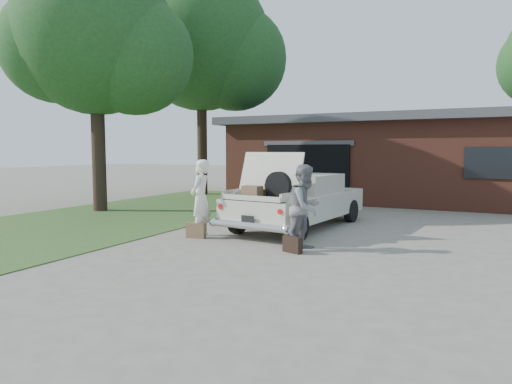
% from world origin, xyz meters
% --- Properties ---
extents(ground, '(90.00, 90.00, 0.00)m').
position_xyz_m(ground, '(0.00, 0.00, 0.00)').
color(ground, gray).
rests_on(ground, ground).
extents(grass_strip, '(6.00, 16.00, 0.02)m').
position_xyz_m(grass_strip, '(-5.50, 3.00, 0.01)').
color(grass_strip, '#2D4C1E').
rests_on(grass_strip, ground).
extents(house, '(12.80, 7.80, 3.30)m').
position_xyz_m(house, '(0.98, 11.47, 1.67)').
color(house, brown).
rests_on(house, ground).
extents(tree_left, '(5.79, 5.03, 8.16)m').
position_xyz_m(tree_left, '(-6.83, 3.02, 5.40)').
color(tree_left, '#38281E').
rests_on(tree_left, ground).
extents(tree_back, '(6.97, 6.06, 9.81)m').
position_xyz_m(tree_back, '(-6.88, 9.30, 6.49)').
color(tree_back, '#38281E').
rests_on(tree_back, ground).
extents(sedan, '(2.36, 4.97, 1.94)m').
position_xyz_m(sedan, '(0.10, 2.86, 0.70)').
color(sedan, beige).
rests_on(sedan, ground).
extents(woman_left, '(0.53, 0.71, 1.77)m').
position_xyz_m(woman_left, '(-1.46, 0.68, 0.89)').
color(woman_left, white).
rests_on(woman_left, ground).
extents(woman_right, '(0.84, 0.97, 1.71)m').
position_xyz_m(woman_right, '(1.19, 0.40, 0.86)').
color(woman_right, gray).
rests_on(woman_right, ground).
extents(suitcase_left, '(0.46, 0.21, 0.34)m').
position_xyz_m(suitcase_left, '(-1.47, 0.49, 0.17)').
color(suitcase_left, brown).
rests_on(suitcase_left, ground).
extents(suitcase_right, '(0.43, 0.27, 0.32)m').
position_xyz_m(suitcase_right, '(1.05, 0.06, 0.16)').
color(suitcase_right, black).
rests_on(suitcase_right, ground).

